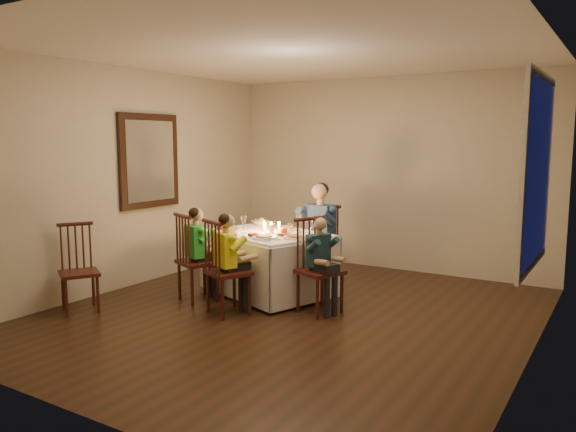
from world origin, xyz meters
The scene contains 26 objects.
ground centered at (0.00, 0.00, 0.00)m, with size 5.00×5.00×0.00m, color black.
wall_left centered at (-2.25, 0.00, 1.30)m, with size 0.02×5.00×2.60m, color beige.
wall_right centered at (2.25, 0.00, 1.30)m, with size 0.02×5.00×2.60m, color beige.
wall_back centered at (0.00, 2.50, 1.30)m, with size 4.50×0.02×2.60m, color beige.
ceiling centered at (0.00, 0.00, 2.60)m, with size 5.00×5.00×0.00m, color white.
dining_table centered at (-0.63, 0.53, 0.51)m, with size 1.62×1.39×0.68m.
chair_adult centered at (-0.34, 1.23, 0.00)m, with size 0.40×0.38×0.97m, color #36140E, non-canonical shape.
chair_near_left centered at (-1.13, -0.10, 0.00)m, with size 0.40×0.38×0.97m, color #36140E, non-canonical shape.
chair_near_right centered at (-0.55, -0.30, 0.00)m, with size 0.40×0.38×0.97m, color #36140E, non-canonical shape.
chair_end centered at (0.22, 0.21, 0.00)m, with size 0.40×0.38×0.97m, color #36140E, non-canonical shape.
chair_extra centered at (-1.90, -1.04, 0.00)m, with size 0.37×0.36×0.91m, color #36140E, non-canonical shape.
adult centered at (-0.34, 1.23, 0.00)m, with size 0.45×0.42×1.24m, color navy, non-canonical shape.
child_green centered at (-1.13, -0.10, 0.00)m, with size 0.33×0.30×1.03m, color green, non-canonical shape.
child_yellow centered at (-0.55, -0.30, 0.00)m, with size 0.33×0.30×1.03m, color #F5F61A, non-canonical shape.
child_teal centered at (0.22, 0.21, 0.00)m, with size 0.31×0.28×0.99m, color #18343E, non-canonical shape.
setting_adult centered at (-0.55, 0.80, 0.72)m, with size 0.26×0.26×0.02m, color white.
setting_green centered at (-1.00, 0.35, 0.72)m, with size 0.26×0.26×0.02m, color white.
setting_yellow centered at (-0.44, 0.18, 0.72)m, with size 0.26×0.26×0.02m, color white.
setting_teal centered at (-0.17, 0.37, 0.72)m, with size 0.26×0.26×0.02m, color white.
candle_left centered at (-0.70, 0.56, 0.76)m, with size 0.06×0.06×0.10m, color white.
candle_right centered at (-0.57, 0.51, 0.76)m, with size 0.06×0.06×0.10m, color white.
squash centered at (-1.01, 0.97, 0.76)m, with size 0.09×0.09×0.09m, color yellow.
orange_fruit centered at (-0.39, 0.50, 0.75)m, with size 0.08×0.08×0.08m, color orange.
serving_bowl centered at (-1.02, 0.97, 0.74)m, with size 0.21×0.21×0.05m, color white.
wall_mirror centered at (-2.22, 0.30, 1.50)m, with size 0.06×0.95×1.15m.
window_blinds centered at (2.21, 0.10, 1.50)m, with size 0.07×1.34×1.54m.
Camera 1 is at (2.87, -4.69, 1.75)m, focal length 35.00 mm.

